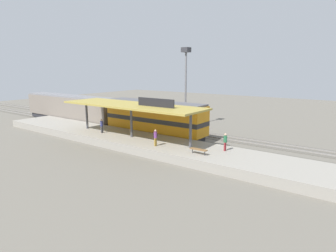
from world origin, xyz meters
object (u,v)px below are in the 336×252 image
locomotive (154,118)px  person_walking (225,141)px  platform_bench (198,150)px  person_boarding (155,137)px  passenger_carriage_single (70,108)px  person_waiting (102,125)px  light_mast (186,71)px

locomotive → person_walking: (-3.51, -11.58, -0.56)m
platform_bench → person_boarding: size_ratio=0.99×
passenger_carriage_single → person_boarding: size_ratio=11.70×
platform_bench → passenger_carriage_single: 28.73m
passenger_carriage_single → person_boarding: bearing=-104.8°
passenger_carriage_single → person_walking: bearing=-96.8°
person_walking → locomotive: bearing=73.1°
platform_bench → person_walking: person_walking is taller
passenger_carriage_single → person_boarding: (-6.09, -23.07, -0.46)m
passenger_carriage_single → person_walking: (-3.51, -29.58, -0.46)m
person_waiting → locomotive: bearing=-38.0°
platform_bench → person_waiting: person_waiting is taller
light_mast → person_waiting: bearing=163.8°
person_waiting → person_walking: bearing=-83.7°
locomotive → person_waiting: size_ratio=8.44×
platform_bench → locomotive: bearing=59.2°
locomotive → person_waiting: (-5.23, 4.09, -0.56)m
person_walking → person_boarding: 7.00m
person_walking → passenger_carriage_single: bearing=83.2°
platform_bench → light_mast: light_mast is taller
platform_bench → person_walking: size_ratio=0.99×
locomotive → passenger_carriage_single: bearing=90.0°
light_mast → person_boarding: bearing=-158.9°
platform_bench → passenger_carriage_single: bearing=77.9°
locomotive → person_walking: size_ratio=8.44×
person_boarding → person_walking: bearing=-68.3°
passenger_carriage_single → locomotive: bearing=-90.0°
person_boarding → platform_bench: bearing=-89.0°
locomotive → passenger_carriage_single: size_ratio=0.72×
platform_bench → person_waiting: bearing=86.9°
person_walking → person_boarding: (-2.58, 6.51, 0.00)m
locomotive → person_waiting: 6.66m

